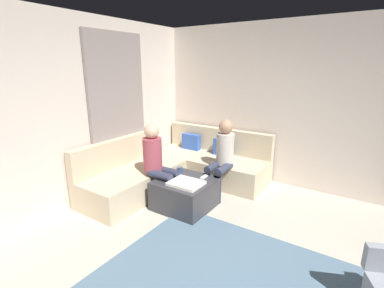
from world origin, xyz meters
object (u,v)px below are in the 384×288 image
Objects in this scene: ottoman at (185,193)px; coffee_mug at (180,170)px; person_on_couch_back at (222,155)px; game_remote at (204,177)px; person_on_couch_side at (158,161)px; sectional_couch at (178,168)px.

coffee_mug reaches higher than ottoman.
coffee_mug is at bearing 47.18° from person_on_couch_back.
game_remote is (0.40, 0.04, -0.04)m from coffee_mug.
coffee_mug is 0.70m from person_on_couch_back.
ottoman is 0.63× the size of person_on_couch_side.
coffee_mug reaches higher than game_remote.
game_remote is at bearing 116.40° from person_on_couch_side.
ottoman is 0.84m from person_on_couch_back.
person_on_couch_side is (-0.21, -0.26, 0.19)m from coffee_mug.
ottoman is (0.58, -0.62, -0.07)m from sectional_couch.
person_on_couch_back is (0.24, 0.67, 0.45)m from ottoman.
coffee_mug is at bearing -50.76° from sectional_couch.
game_remote is 0.51m from person_on_couch_back.
coffee_mug is (-0.22, 0.18, 0.26)m from ottoman.
ottoman is at bearing 70.65° from person_on_couch_back.
sectional_couch reaches higher than game_remote.
person_on_couch_back is at bearing 138.60° from person_on_couch_side.
ottoman is 0.38m from coffee_mug.
person_on_couch_side is at bearing -169.14° from ottoman.
sectional_couch is 26.84× the size of coffee_mug.
person_on_couch_back is at bearing 82.94° from game_remote.
game_remote is (0.18, 0.22, 0.22)m from ottoman.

